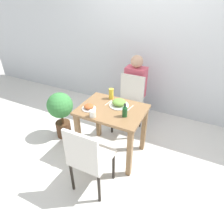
{
  "coord_description": "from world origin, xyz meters",
  "views": [
    {
      "loc": [
        0.97,
        -1.96,
        2.09
      ],
      "look_at": [
        0.0,
        0.0,
        0.7
      ],
      "focal_mm": 32.0,
      "sensor_mm": 36.0,
      "label": 1
    }
  ],
  "objects_px": {
    "chair_far": "(129,101)",
    "side_plate": "(89,107)",
    "food_plate": "(119,103)",
    "person_figure": "(135,89)",
    "juice_glass": "(111,94)",
    "potted_plant_left": "(61,110)",
    "chair_near": "(88,157)",
    "drink_cup": "(93,114)",
    "sauce_bottle": "(125,111)"
  },
  "relations": [
    {
      "from": "side_plate",
      "to": "person_figure",
      "type": "bearing_deg",
      "value": 79.63
    },
    {
      "from": "side_plate",
      "to": "chair_near",
      "type": "bearing_deg",
      "value": -60.3
    },
    {
      "from": "chair_far",
      "to": "chair_near",
      "type": "bearing_deg",
      "value": -86.83
    },
    {
      "from": "chair_far",
      "to": "juice_glass",
      "type": "height_order",
      "value": "chair_far"
    },
    {
      "from": "chair_far",
      "to": "sauce_bottle",
      "type": "height_order",
      "value": "sauce_bottle"
    },
    {
      "from": "juice_glass",
      "to": "side_plate",
      "type": "bearing_deg",
      "value": -108.9
    },
    {
      "from": "chair_near",
      "to": "potted_plant_left",
      "type": "distance_m",
      "value": 1.15
    },
    {
      "from": "drink_cup",
      "to": "potted_plant_left",
      "type": "distance_m",
      "value": 0.86
    },
    {
      "from": "sauce_bottle",
      "to": "person_figure",
      "type": "distance_m",
      "value": 1.16
    },
    {
      "from": "chair_far",
      "to": "person_figure",
      "type": "distance_m",
      "value": 0.32
    },
    {
      "from": "food_plate",
      "to": "sauce_bottle",
      "type": "distance_m",
      "value": 0.26
    },
    {
      "from": "food_plate",
      "to": "drink_cup",
      "type": "height_order",
      "value": "food_plate"
    },
    {
      "from": "drink_cup",
      "to": "juice_glass",
      "type": "height_order",
      "value": "juice_glass"
    },
    {
      "from": "chair_near",
      "to": "sauce_bottle",
      "type": "bearing_deg",
      "value": -106.26
    },
    {
      "from": "juice_glass",
      "to": "chair_near",
      "type": "bearing_deg",
      "value": -79.12
    },
    {
      "from": "side_plate",
      "to": "sauce_bottle",
      "type": "distance_m",
      "value": 0.48
    },
    {
      "from": "chair_near",
      "to": "drink_cup",
      "type": "height_order",
      "value": "chair_near"
    },
    {
      "from": "chair_far",
      "to": "side_plate",
      "type": "distance_m",
      "value": 0.9
    },
    {
      "from": "chair_near",
      "to": "chair_far",
      "type": "distance_m",
      "value": 1.36
    },
    {
      "from": "drink_cup",
      "to": "juice_glass",
      "type": "bearing_deg",
      "value": 90.52
    },
    {
      "from": "chair_far",
      "to": "drink_cup",
      "type": "bearing_deg",
      "value": -95.75
    },
    {
      "from": "drink_cup",
      "to": "side_plate",
      "type": "bearing_deg",
      "value": 136.12
    },
    {
      "from": "drink_cup",
      "to": "juice_glass",
      "type": "xyz_separation_m",
      "value": [
        -0.0,
        0.51,
        0.03
      ]
    },
    {
      "from": "chair_far",
      "to": "person_figure",
      "type": "height_order",
      "value": "person_figure"
    },
    {
      "from": "drink_cup",
      "to": "chair_far",
      "type": "bearing_deg",
      "value": 84.25
    },
    {
      "from": "chair_near",
      "to": "chair_far",
      "type": "bearing_deg",
      "value": -86.83
    },
    {
      "from": "juice_glass",
      "to": "potted_plant_left",
      "type": "xyz_separation_m",
      "value": [
        -0.75,
        -0.23,
        -0.34
      ]
    },
    {
      "from": "chair_near",
      "to": "person_figure",
      "type": "height_order",
      "value": "person_figure"
    },
    {
      "from": "food_plate",
      "to": "potted_plant_left",
      "type": "distance_m",
      "value": 0.98
    },
    {
      "from": "sauce_bottle",
      "to": "chair_far",
      "type": "bearing_deg",
      "value": 107.5
    },
    {
      "from": "food_plate",
      "to": "sauce_bottle",
      "type": "xyz_separation_m",
      "value": [
        0.17,
        -0.2,
        0.03
      ]
    },
    {
      "from": "drink_cup",
      "to": "potted_plant_left",
      "type": "height_order",
      "value": "drink_cup"
    },
    {
      "from": "person_figure",
      "to": "side_plate",
      "type": "bearing_deg",
      "value": -100.37
    },
    {
      "from": "chair_far",
      "to": "food_plate",
      "type": "xyz_separation_m",
      "value": [
        0.08,
        -0.58,
        0.27
      ]
    },
    {
      "from": "chair_far",
      "to": "potted_plant_left",
      "type": "height_order",
      "value": "chair_far"
    },
    {
      "from": "food_plate",
      "to": "potted_plant_left",
      "type": "bearing_deg",
      "value": -173.8
    },
    {
      "from": "chair_far",
      "to": "side_plate",
      "type": "height_order",
      "value": "chair_far"
    },
    {
      "from": "potted_plant_left",
      "to": "chair_near",
      "type": "bearing_deg",
      "value": -36.59
    },
    {
      "from": "person_figure",
      "to": "chair_near",
      "type": "bearing_deg",
      "value": -86.7
    },
    {
      "from": "chair_near",
      "to": "side_plate",
      "type": "distance_m",
      "value": 0.67
    },
    {
      "from": "food_plate",
      "to": "juice_glass",
      "type": "xyz_separation_m",
      "value": [
        -0.18,
        0.13,
        0.03
      ]
    },
    {
      "from": "drink_cup",
      "to": "sauce_bottle",
      "type": "height_order",
      "value": "sauce_bottle"
    },
    {
      "from": "chair_near",
      "to": "person_figure",
      "type": "bearing_deg",
      "value": -86.7
    },
    {
      "from": "chair_near",
      "to": "side_plate",
      "type": "height_order",
      "value": "chair_near"
    },
    {
      "from": "drink_cup",
      "to": "chair_near",
      "type": "bearing_deg",
      "value": -67.16
    },
    {
      "from": "side_plate",
      "to": "juice_glass",
      "type": "distance_m",
      "value": 0.4
    },
    {
      "from": "chair_near",
      "to": "chair_far",
      "type": "relative_size",
      "value": 1.0
    },
    {
      "from": "side_plate",
      "to": "potted_plant_left",
      "type": "relative_size",
      "value": 0.24
    },
    {
      "from": "food_plate",
      "to": "person_figure",
      "type": "distance_m",
      "value": 0.93
    },
    {
      "from": "chair_near",
      "to": "juice_glass",
      "type": "relative_size",
      "value": 6.17
    }
  ]
}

